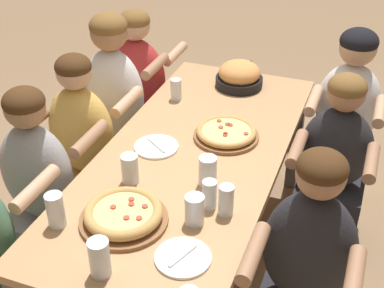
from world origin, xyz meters
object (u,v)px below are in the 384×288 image
at_px(drinking_glass_e, 176,90).
at_px(diner_far_midleft, 44,203).
at_px(pizza_board_main, 124,215).
at_px(drinking_glass_b, 209,195).
at_px(empty_plate_b, 183,258).
at_px(pizza_board_second, 226,133).
at_px(drinking_glass_d, 100,258).
at_px(diner_near_midleft, 303,285).
at_px(drinking_glass_g, 226,202).
at_px(drinking_glass_h, 195,210).
at_px(diner_far_center, 86,160).
at_px(diner_near_right, 343,131).
at_px(drinking_glass_i, 208,173).
at_px(diner_far_right, 140,103).
at_px(diner_near_midright, 332,178).
at_px(skillet_bowl, 239,76).
at_px(drinking_glass_f, 130,170).
at_px(empty_plate_a, 156,147).
at_px(drinking_glass_a, 56,212).
at_px(diner_far_midright, 117,119).

bearing_deg(drinking_glass_e, diner_far_midleft, 156.51).
relative_size(pizza_board_main, drinking_glass_b, 2.82).
bearing_deg(empty_plate_b, pizza_board_main, 69.59).
distance_m(pizza_board_second, drinking_glass_d, 1.03).
bearing_deg(drinking_glass_d, diner_near_midleft, -58.90).
distance_m(drinking_glass_g, drinking_glass_h, 0.14).
bearing_deg(drinking_glass_h, drinking_glass_b, -11.04).
bearing_deg(pizza_board_second, empty_plate_b, -173.16).
distance_m(diner_far_center, diner_near_right, 1.48).
xyz_separation_m(drinking_glass_i, diner_far_right, (0.95, 0.79, -0.29)).
height_order(drinking_glass_d, diner_far_center, diner_far_center).
distance_m(diner_near_midright, diner_far_right, 1.32).
height_order(skillet_bowl, drinking_glass_f, skillet_bowl).
xyz_separation_m(empty_plate_b, diner_near_midright, (1.06, -0.42, -0.26)).
bearing_deg(drinking_glass_d, empty_plate_a, 10.16).
xyz_separation_m(drinking_glass_a, diner_near_midleft, (0.23, -0.95, -0.28)).
distance_m(drinking_glass_a, diner_near_midleft, 1.02).
bearing_deg(diner_near_midright, drinking_glass_h, 62.04).
xyz_separation_m(pizza_board_main, empty_plate_a, (0.54, 0.10, -0.03)).
bearing_deg(drinking_glass_a, diner_near_midright, -42.10).
bearing_deg(drinking_glass_e, diner_near_right, -69.94).
bearing_deg(diner_near_right, skillet_bowl, 4.76).
height_order(pizza_board_main, drinking_glass_b, drinking_glass_b).
distance_m(empty_plate_a, diner_near_midright, 0.95).
distance_m(drinking_glass_d, diner_far_midright, 1.42).
bearing_deg(diner_far_right, diner_far_center, -90.00).
distance_m(skillet_bowl, drinking_glass_e, 0.40).
bearing_deg(diner_far_center, pizza_board_main, -47.75).
xyz_separation_m(pizza_board_second, diner_far_midleft, (-0.53, 0.75, -0.25)).
bearing_deg(drinking_glass_f, drinking_glass_g, -97.68).
bearing_deg(drinking_glass_f, drinking_glass_b, -96.57).
relative_size(empty_plate_b, drinking_glass_h, 1.64).
height_order(drinking_glass_i, diner_near_midleft, diner_near_midleft).
height_order(drinking_glass_g, drinking_glass_i, drinking_glass_i).
distance_m(drinking_glass_b, diner_near_midright, 0.91).
distance_m(skillet_bowl, drinking_glass_f, 1.09).
distance_m(pizza_board_second, diner_far_midleft, 0.95).
bearing_deg(pizza_board_main, skillet_bowl, -3.85).
xyz_separation_m(pizza_board_second, drinking_glass_g, (-0.55, -0.17, 0.03)).
xyz_separation_m(pizza_board_main, diner_far_midright, (0.99, 0.56, -0.21)).
distance_m(drinking_glass_h, diner_near_midright, 1.02).
xyz_separation_m(empty_plate_b, drinking_glass_d, (-0.17, 0.24, 0.07)).
bearing_deg(diner_far_midright, skillet_bowl, 27.50).
bearing_deg(diner_near_right, empty_plate_b, 74.12).
relative_size(drinking_glass_h, diner_far_right, 0.11).
bearing_deg(skillet_bowl, diner_far_midright, 117.50).
bearing_deg(diner_far_center, drinking_glass_e, 50.00).
bearing_deg(diner_far_right, drinking_glass_f, -66.15).
relative_size(pizza_board_second, drinking_glass_f, 2.43).
bearing_deg(diner_far_midright, diner_near_midleft, -34.09).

